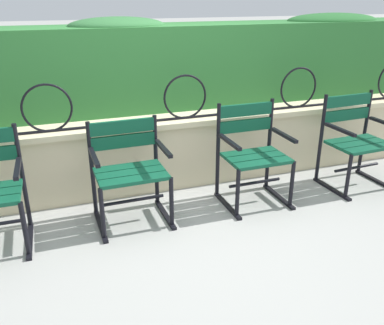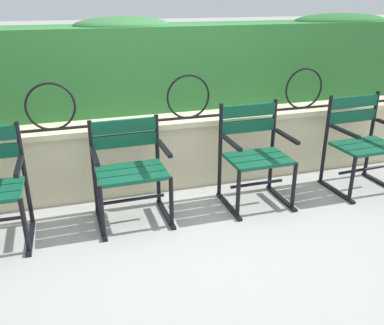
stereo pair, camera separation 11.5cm
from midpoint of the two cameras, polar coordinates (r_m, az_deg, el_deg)
ground_plane at (r=3.41m, az=1.57°, el=-9.31°), size 60.00×60.00×0.00m
stone_wall at (r=4.08m, az=-2.67°, el=1.53°), size 8.55×0.41×0.68m
iron_arch_fence at (r=3.79m, az=-7.51°, el=7.84°), size 7.98×0.02×0.42m
hedge_row at (r=4.35m, az=-4.31°, el=13.27°), size 8.38×0.63×0.90m
park_chair_centre_left at (r=3.44m, az=-7.62°, el=-0.66°), size 0.60×0.53×0.83m
park_chair_centre_right at (r=3.74m, az=9.45°, el=1.34°), size 0.57×0.52×0.90m
park_chair_rightmost at (r=4.32m, az=22.84°, el=2.78°), size 0.62×0.55×0.90m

